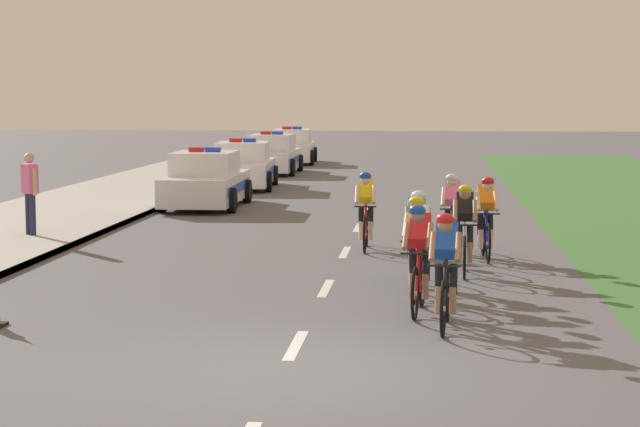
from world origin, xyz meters
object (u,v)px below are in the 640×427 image
(cyclist_sixth, at_px, (486,217))
(cyclist_eighth, at_px, (366,209))
(police_car_nearest, at_px, (206,182))
(police_car_furthest, at_px, (292,148))
(cyclist_second, at_px, (419,257))
(cyclist_seventh, at_px, (452,212))
(spectator_closest, at_px, (30,188))
(cyclist_fourth, at_px, (417,236))
(cyclist_third, at_px, (418,245))
(police_car_second, at_px, (243,167))
(cyclist_fifth, at_px, (465,228))
(police_car_third, at_px, (272,156))
(cyclist_lead, at_px, (446,269))

(cyclist_sixth, distance_m, cyclist_eighth, 2.48)
(police_car_nearest, height_order, police_car_furthest, same)
(cyclist_eighth, bearing_deg, cyclist_second, -80.29)
(cyclist_second, relative_size, police_car_nearest, 0.39)
(police_car_nearest, bearing_deg, cyclist_eighth, -59.19)
(cyclist_eighth, bearing_deg, police_car_furthest, 99.84)
(cyclist_seventh, xyz_separation_m, spectator_closest, (-8.55, 1.12, 0.30))
(cyclist_fourth, height_order, cyclist_seventh, same)
(cyclist_third, bearing_deg, cyclist_sixth, 73.26)
(spectator_closest, bearing_deg, police_car_second, 80.29)
(cyclist_seventh, bearing_deg, cyclist_second, -95.53)
(cyclist_fourth, xyz_separation_m, police_car_second, (-5.69, 17.92, -0.11))
(cyclist_fourth, relative_size, spectator_closest, 1.03)
(cyclist_fifth, distance_m, spectator_closest, 9.44)
(cyclist_fifth, height_order, spectator_closest, spectator_closest)
(police_car_second, distance_m, spectator_closest, 13.32)
(police_car_furthest, bearing_deg, cyclist_fourth, -79.57)
(cyclist_eighth, distance_m, police_car_nearest, 9.11)
(police_car_furthest, bearing_deg, police_car_second, -90.00)
(police_car_third, distance_m, spectator_closest, 19.97)
(police_car_furthest, height_order, spectator_closest, spectator_closest)
(cyclist_seventh, bearing_deg, police_car_furthest, 103.03)
(cyclist_fourth, height_order, cyclist_eighth, same)
(cyclist_fifth, bearing_deg, cyclist_sixth, 76.18)
(cyclist_second, distance_m, cyclist_sixth, 5.29)
(cyclist_fourth, xyz_separation_m, police_car_furthest, (-5.69, 30.91, -0.11))
(cyclist_third, height_order, police_car_furthest, police_car_furthest)
(cyclist_third, bearing_deg, cyclist_lead, -80.60)
(police_car_third, bearing_deg, police_car_second, -89.99)
(cyclist_third, bearing_deg, police_car_furthest, 100.14)
(police_car_third, bearing_deg, cyclist_second, -77.95)
(cyclist_lead, height_order, cyclist_third, same)
(cyclist_second, relative_size, cyclist_seventh, 1.00)
(police_car_nearest, xyz_separation_m, spectator_closest, (-2.24, -7.04, 0.40))
(cyclist_second, relative_size, police_car_furthest, 0.38)
(cyclist_seventh, distance_m, spectator_closest, 8.63)
(cyclist_sixth, relative_size, spectator_closest, 1.03)
(cyclist_third, relative_size, cyclist_fifth, 1.00)
(cyclist_fifth, xyz_separation_m, police_car_furthest, (-6.46, 29.76, -0.11))
(police_car_nearest, relative_size, spectator_closest, 2.65)
(cyclist_lead, xyz_separation_m, cyclist_sixth, (0.81, 6.19, 0.00))
(cyclist_eighth, relative_size, police_car_nearest, 0.39)
(police_car_second, bearing_deg, police_car_third, 90.01)
(police_car_second, bearing_deg, police_car_furthest, 90.00)
(police_car_second, height_order, police_car_furthest, same)
(cyclist_fifth, bearing_deg, spectator_closest, 157.29)
(police_car_second, xyz_separation_m, police_car_third, (-0.00, 6.72, 0.00))
(cyclist_seventh, distance_m, police_car_second, 15.58)
(cyclist_second, bearing_deg, cyclist_fourth, 91.19)
(cyclist_fifth, relative_size, police_car_third, 0.39)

